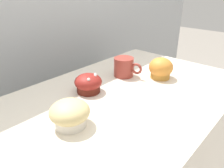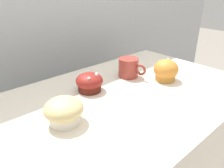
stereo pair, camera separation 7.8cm
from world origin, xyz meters
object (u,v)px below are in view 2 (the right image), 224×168
at_px(muffin_front_center, 166,71).
at_px(muffin_back_left, 89,82).
at_px(muffin_back_right, 64,111).
at_px(coffee_cup, 129,67).

xyz_separation_m(muffin_front_center, muffin_back_left, (-0.30, 0.13, -0.01)).
bearing_deg(muffin_back_left, muffin_back_right, -146.45).
relative_size(muffin_front_center, coffee_cup, 0.79).
distance_m(muffin_back_left, muffin_back_right, 0.22).
bearing_deg(coffee_cup, muffin_back_right, -163.33).
bearing_deg(coffee_cup, muffin_back_left, 179.14).
bearing_deg(muffin_front_center, muffin_back_left, 155.70).
xyz_separation_m(muffin_back_left, coffee_cup, (0.21, -0.00, 0.01)).
relative_size(muffin_back_left, coffee_cup, 0.79).
height_order(muffin_back_right, coffee_cup, coffee_cup).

